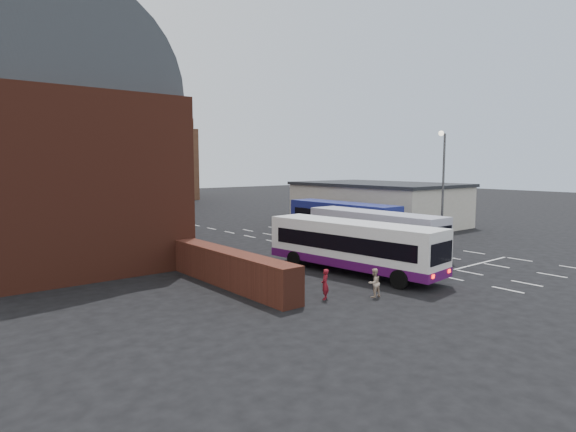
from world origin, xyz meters
TOP-DOWN VIEW (x-y plane):
  - ground at (0.00, 0.00)m, footprint 180.00×180.00m
  - railway_station at (-15.50, 21.00)m, footprint 12.00×28.00m
  - forecourt_wall at (-10.20, 2.00)m, footprint 1.20×10.00m
  - cream_building at (15.00, 14.00)m, footprint 10.40×16.40m
  - brick_terrace at (-6.00, 46.00)m, footprint 22.00×10.00m
  - castle_keep at (6.00, 66.00)m, footprint 22.00×22.00m
  - bus_white_outbound at (-3.24, 0.19)m, footprint 3.64×10.90m
  - bus_white_inbound at (2.47, 3.52)m, footprint 2.76×10.55m
  - bus_blue at (6.00, 10.06)m, footprint 2.83×10.73m
  - bus_red_double at (-0.12, 35.24)m, footprint 3.07×10.35m
  - street_lamp at (8.33, 2.11)m, footprint 1.62×0.84m
  - pedestrian_red at (-8.13, -2.72)m, footprint 0.61×0.59m
  - pedestrian_beige at (-6.10, -3.89)m, footprint 0.69×0.55m

SIDE VIEW (x-z plane):
  - ground at x=0.00m, z-range 0.00..0.00m
  - pedestrian_beige at x=-6.10m, z-range 0.00..1.35m
  - pedestrian_red at x=-8.13m, z-range 0.00..1.41m
  - forecourt_wall at x=-10.20m, z-range 0.00..1.80m
  - bus_white_inbound at x=2.47m, z-range 0.26..3.13m
  - bus_blue at x=6.00m, z-range 0.26..3.18m
  - bus_white_outbound at x=-3.24m, z-range 0.26..3.18m
  - cream_building at x=15.00m, z-range 0.03..4.28m
  - bus_red_double at x=-0.12m, z-range 0.13..4.22m
  - street_lamp at x=8.33m, z-range 0.88..9.38m
  - brick_terrace at x=-6.00m, z-range 0.00..11.00m
  - castle_keep at x=6.00m, z-range 0.00..12.00m
  - railway_station at x=-15.50m, z-range -0.36..15.64m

